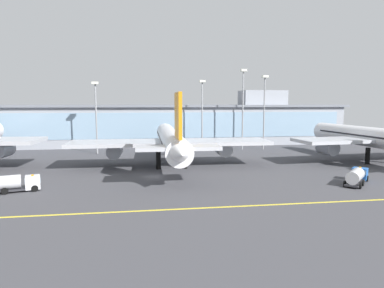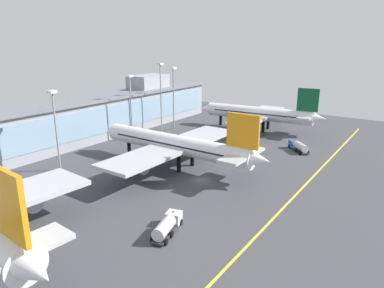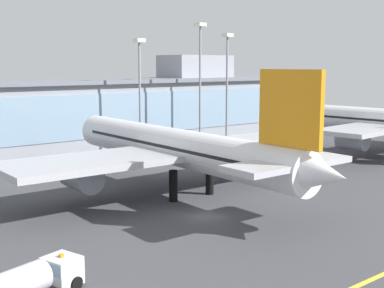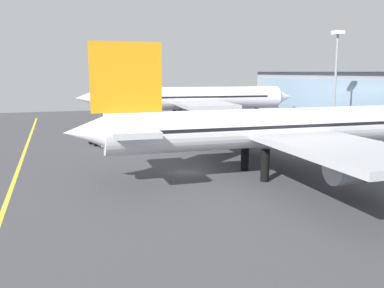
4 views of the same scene
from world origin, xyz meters
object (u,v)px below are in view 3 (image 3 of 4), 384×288
(baggage_tug_near, at_px, (31,282))
(apron_light_mast_west, at_px, (140,79))
(airliner_near_right, at_px, (177,149))
(apron_light_mast_far_east, at_px, (200,69))
(apron_light_mast_east, at_px, (227,73))

(baggage_tug_near, bearing_deg, apron_light_mast_west, 33.60)
(airliner_near_right, distance_m, apron_light_mast_far_east, 37.74)
(baggage_tug_near, height_order, apron_light_mast_west, apron_light_mast_west)
(airliner_near_right, xyz_separation_m, apron_light_mast_east, (32.44, 25.55, 9.34))
(airliner_near_right, relative_size, apron_light_mast_west, 2.45)
(apron_light_mast_west, distance_m, apron_light_mast_east, 19.96)
(airliner_near_right, relative_size, apron_light_mast_east, 2.29)
(apron_light_mast_east, distance_m, apron_light_mast_far_east, 7.09)
(airliner_near_right, distance_m, baggage_tug_near, 34.65)
(apron_light_mast_east, bearing_deg, baggage_tug_near, -143.53)
(baggage_tug_near, bearing_deg, apron_light_mast_far_east, 24.32)
(baggage_tug_near, relative_size, apron_light_mast_west, 0.42)
(airliner_near_right, bearing_deg, apron_light_mast_east, -50.79)
(apron_light_mast_east, bearing_deg, apron_light_mast_west, 171.56)
(apron_light_mast_west, relative_size, apron_light_mast_far_east, 0.87)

